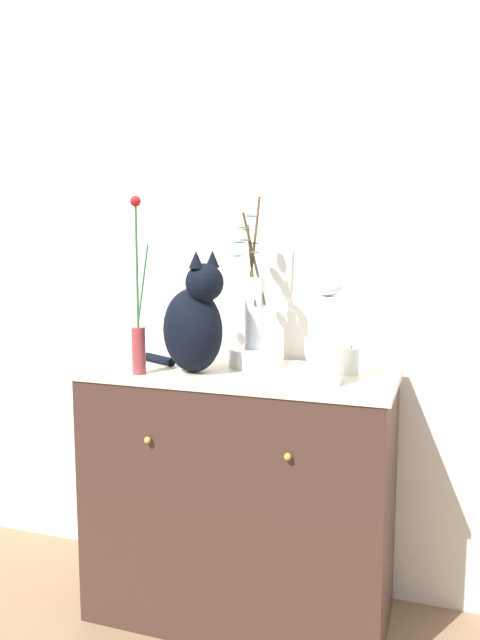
% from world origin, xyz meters
% --- Properties ---
extents(ground_plane, '(6.00, 6.00, 0.00)m').
position_xyz_m(ground_plane, '(0.00, 0.00, 0.00)').
color(ground_plane, '#84674A').
extents(wall_back, '(4.40, 0.08, 2.60)m').
position_xyz_m(wall_back, '(0.00, 0.32, 1.30)').
color(wall_back, white).
rests_on(wall_back, ground_plane).
extents(sideboard, '(1.09, 0.50, 0.92)m').
position_xyz_m(sideboard, '(0.00, -0.00, 0.46)').
color(sideboard, '#3F2922').
rests_on(sideboard, ground_plane).
extents(cat_sitting, '(0.40, 0.28, 0.42)m').
position_xyz_m(cat_sitting, '(-0.14, -0.08, 1.10)').
color(cat_sitting, black).
rests_on(cat_sitting, sideboard).
extents(vase_slim_green, '(0.07, 0.05, 0.60)m').
position_xyz_m(vase_slim_green, '(-0.31, -0.16, 1.08)').
color(vase_slim_green, '#91363B').
rests_on(vase_slim_green, sideboard).
extents(bowl_porcelain, '(0.19, 0.19, 0.07)m').
position_xyz_m(bowl_porcelain, '(0.03, 0.08, 0.96)').
color(bowl_porcelain, silver).
rests_on(bowl_porcelain, sideboard).
extents(vase_glass_clear, '(0.13, 0.21, 0.54)m').
position_xyz_m(vase_glass_clear, '(0.03, 0.08, 1.15)').
color(vase_glass_clear, silver).
rests_on(vase_glass_clear, bowl_porcelain).
extents(jar_lidded_porcelain, '(0.10, 0.10, 0.36)m').
position_xyz_m(jar_lidded_porcelain, '(0.32, -0.08, 1.09)').
color(jar_lidded_porcelain, white).
rests_on(jar_lidded_porcelain, sideboard).
extents(candle_pillar, '(0.05, 0.05, 0.10)m').
position_xyz_m(candle_pillar, '(0.38, 0.07, 0.97)').
color(candle_pillar, silver).
rests_on(candle_pillar, sideboard).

